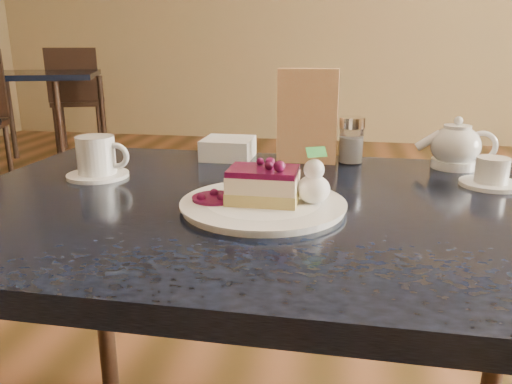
% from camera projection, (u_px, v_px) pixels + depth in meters
% --- Properties ---
extents(main_table, '(1.20, 0.81, 0.75)m').
position_uv_depth(main_table, '(267.00, 240.00, 0.93)').
color(main_table, black).
rests_on(main_table, ground).
extents(dessert_plate, '(0.28, 0.28, 0.01)m').
position_uv_depth(dessert_plate, '(263.00, 205.00, 0.86)').
color(dessert_plate, white).
rests_on(dessert_plate, main_table).
extents(cheesecake_slice, '(0.12, 0.09, 0.06)m').
position_uv_depth(cheesecake_slice, '(263.00, 185.00, 0.85)').
color(cheesecake_slice, tan).
rests_on(cheesecake_slice, dessert_plate).
extents(whipped_cream, '(0.06, 0.06, 0.05)m').
position_uv_depth(whipped_cream, '(313.00, 189.00, 0.85)').
color(whipped_cream, white).
rests_on(whipped_cream, dessert_plate).
extents(berry_sauce, '(0.08, 0.08, 0.01)m').
position_uv_depth(berry_sauce, '(215.00, 198.00, 0.87)').
color(berry_sauce, '#44042C').
rests_on(berry_sauce, dessert_plate).
extents(coffee_set, '(0.14, 0.13, 0.09)m').
position_uv_depth(coffee_set, '(98.00, 159.00, 1.05)').
color(coffee_set, white).
rests_on(coffee_set, main_table).
extents(tea_set, '(0.21, 0.26, 0.11)m').
position_uv_depth(tea_set, '(462.00, 152.00, 1.10)').
color(tea_set, white).
rests_on(tea_set, main_table).
extents(menu_card, '(0.14, 0.03, 0.22)m').
position_uv_depth(menu_card, '(307.00, 117.00, 1.16)').
color(menu_card, beige).
rests_on(menu_card, main_table).
extents(sugar_shaker, '(0.06, 0.06, 0.11)m').
position_uv_depth(sugar_shaker, '(351.00, 140.00, 1.17)').
color(sugar_shaker, white).
rests_on(sugar_shaker, main_table).
extents(napkin_stack, '(0.12, 0.12, 0.05)m').
position_uv_depth(napkin_stack, '(228.00, 148.00, 1.23)').
color(napkin_stack, white).
rests_on(napkin_stack, main_table).
extents(bg_table_far_left, '(1.31, 1.94, 1.29)m').
position_uv_depth(bg_table_far_left, '(38.00, 160.00, 4.21)').
color(bg_table_far_left, black).
rests_on(bg_table_far_left, ground).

